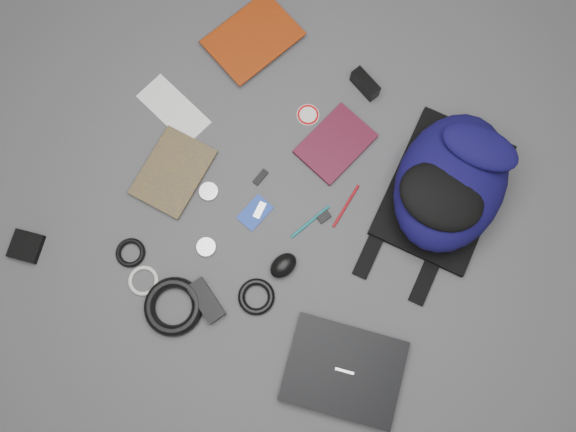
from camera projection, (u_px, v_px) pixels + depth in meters
The scene contains 24 objects.
ground at pixel (288, 217), 1.67m from camera, with size 4.00×4.00×0.00m, color #4F4F51.
backpack at pixel (451, 182), 1.59m from camera, with size 0.32×0.47×0.20m, color #0B0833, non-canonical shape.
laptop at pixel (344, 371), 1.56m from camera, with size 0.32×0.25×0.03m, color black.
textbook_red at pixel (232, 16), 1.79m from camera, with size 0.20×0.27×0.03m, color maroon.
comic_book at pixel (148, 159), 1.69m from camera, with size 0.18×0.24×0.02m, color #AC8E0C.
envelope at pixel (174, 109), 1.74m from camera, with size 0.23×0.10×0.00m, color white.
dvd_case at pixel (335, 144), 1.71m from camera, with size 0.15×0.22×0.02m, color #400C1B.
compact_camera at pixel (365, 84), 1.73m from camera, with size 0.10×0.04×0.06m, color black.
sticker_disc at pixel (308, 115), 1.73m from camera, with size 0.07×0.07×0.00m, color white.
pen_teal at pixel (310, 222), 1.66m from camera, with size 0.01×0.01×0.15m, color #0C6B71.
pen_red at pixel (346, 206), 1.67m from camera, with size 0.01×0.01×0.15m, color maroon.
id_badge at pixel (255, 213), 1.67m from camera, with size 0.06×0.10×0.00m, color #1739AE.
usb_black at pixel (261, 177), 1.69m from camera, with size 0.02×0.05×0.01m, color black.
usb_silver at pixel (260, 210), 1.67m from camera, with size 0.02×0.05×0.01m, color #BEBEC0.
key_fob at pixel (324, 217), 1.66m from camera, with size 0.02×0.04×0.01m, color black.
mouse at pixel (283, 265), 1.61m from camera, with size 0.06×0.09×0.04m, color black.
headphone_left at pixel (209, 192), 1.68m from camera, with size 0.06×0.06×0.01m, color silver.
headphone_right at pixel (206, 247), 1.64m from camera, with size 0.06×0.06×0.01m, color #B6B6B8.
cable_coil at pixel (256, 297), 1.61m from camera, with size 0.11×0.11×0.02m, color black.
power_brick at pixel (206, 301), 1.60m from camera, with size 0.13×0.05×0.03m, color black.
power_cord_coil at pixel (174, 307), 1.60m from camera, with size 0.17×0.17×0.03m, color black.
pouch at pixel (26, 246), 1.64m from camera, with size 0.09×0.09×0.02m, color black.
earbud_coil at pixel (131, 253), 1.64m from camera, with size 0.09×0.09×0.02m, color black.
white_cable_coil at pixel (143, 281), 1.62m from camera, with size 0.09×0.09×0.01m, color white.
Camera 1 is at (0.18, -0.29, 1.63)m, focal length 35.00 mm.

